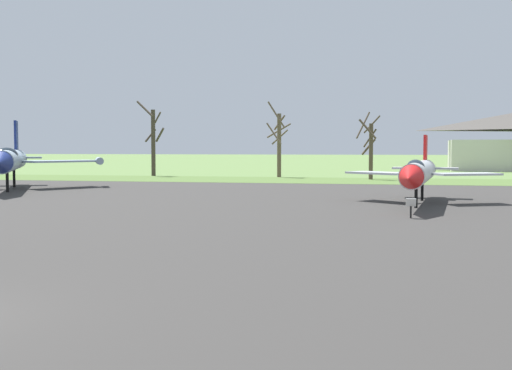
% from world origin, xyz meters
% --- Properties ---
extents(asphalt_apron, '(107.42, 58.20, 0.05)m').
position_xyz_m(asphalt_apron, '(0.00, 17.46, 0.03)').
color(asphalt_apron, '#383533').
rests_on(asphalt_apron, ground).
extents(grass_verge_strip, '(167.42, 12.00, 0.06)m').
position_xyz_m(grass_verge_strip, '(0.00, 52.56, 0.03)').
color(grass_verge_strip, '#527034').
rests_on(grass_verge_strip, ground).
extents(jet_fighter_front_left, '(13.56, 15.52, 5.57)m').
position_xyz_m(jet_fighter_front_left, '(-19.33, 33.47, 2.34)').
color(jet_fighter_front_left, '#8EA3B2').
rests_on(jet_fighter_front_left, ground).
extents(jet_fighter_front_right, '(9.00, 13.74, 4.07)m').
position_xyz_m(jet_fighter_front_right, '(10.57, 26.85, 1.88)').
color(jet_fighter_front_right, silver).
rests_on(jet_fighter_front_right, ground).
extents(info_placard_front_right, '(0.46, 0.28, 0.96)m').
position_xyz_m(info_placard_front_right, '(9.93, 19.79, 0.59)').
color(info_placard_front_right, black).
rests_on(info_placard_front_right, ground).
extents(bare_tree_far_left, '(3.11, 3.14, 8.61)m').
position_xyz_m(bare_tree_far_left, '(-17.65, 58.82, 4.27)').
color(bare_tree_far_left, '#42382D').
rests_on(bare_tree_far_left, ground).
extents(bare_tree_left_of_center, '(2.68, 3.02, 8.28)m').
position_xyz_m(bare_tree_left_of_center, '(-2.99, 58.60, 3.98)').
color(bare_tree_left_of_center, brown).
rests_on(bare_tree_left_of_center, ground).
extents(bare_tree_center, '(2.45, 2.81, 6.97)m').
position_xyz_m(bare_tree_center, '(6.95, 55.52, 3.43)').
color(bare_tree_center, brown).
rests_on(bare_tree_center, ground).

